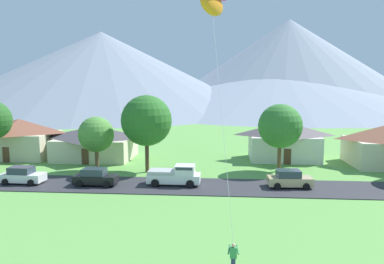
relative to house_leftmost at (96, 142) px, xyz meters
The scene contains 15 objects.
road_strip 19.52m from the house_leftmost, 42.38° to the right, with size 160.00×6.20×0.08m, color #2D2D33.
mountain_central_ridge 106.57m from the house_leftmost, 68.34° to the left, with size 120.12×120.12×18.08m, color gray.
mountain_west_ridge 127.16m from the house_leftmost, 68.60° to the left, with size 115.76×115.76×38.33m, color gray.
mountain_far_east_ridge 99.26m from the house_leftmost, 107.52° to the left, with size 125.38×125.38×30.56m, color gray.
house_leftmost is the anchor object (origin of this frame).
house_right_center 25.30m from the house_leftmost, ahead, with size 9.57×6.55×5.11m.
house_rightmost 10.64m from the house_leftmost, behind, with size 9.82×7.44×5.32m.
tree_near_left 11.87m from the house_leftmost, 40.73° to the right, with size 5.75×5.75×8.81m.
tree_left_of_center 8.02m from the house_leftmost, 69.98° to the right, with size 4.08×4.08×6.34m.
tree_near_right 24.54m from the house_leftmost, 13.83° to the right, with size 5.02×5.02×7.79m.
parked_car_white_mid_west 13.78m from the house_leftmost, 102.34° to the right, with size 4.26×2.20×1.68m.
parked_car_tan_mid_east 26.85m from the house_leftmost, 28.42° to the right, with size 4.28×2.23×1.68m.
parked_car_black_east_end 14.37m from the house_leftmost, 71.07° to the right, with size 4.24×2.15×1.68m.
pickup_truck_white_east_side 17.89m from the house_leftmost, 45.61° to the right, with size 5.23×2.39×1.99m.
kite_flyer_with_kite 31.55m from the house_leftmost, 55.74° to the right, with size 2.80×7.55×15.89m.
Camera 1 is at (2.60, -6.41, 9.81)m, focal length 34.39 mm.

